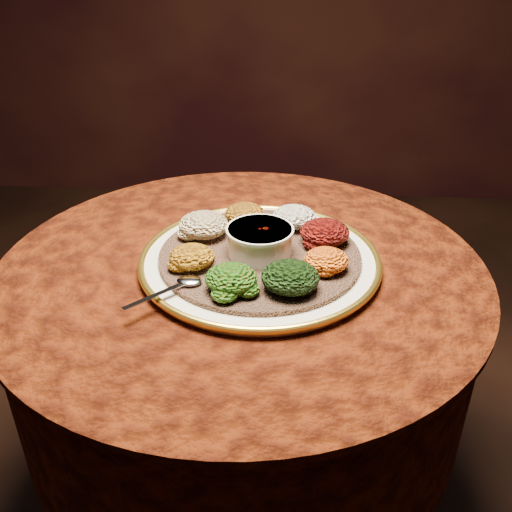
{
  "coord_description": "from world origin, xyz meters",
  "views": [
    {
      "loc": [
        0.09,
        -0.96,
        1.31
      ],
      "look_at": [
        0.03,
        -0.01,
        0.76
      ],
      "focal_mm": 40.0,
      "sensor_mm": 36.0,
      "label": 1
    }
  ],
  "objects": [
    {
      "name": "table",
      "position": [
        0.0,
        0.0,
        0.55
      ],
      "size": [
        0.96,
        0.96,
        0.73
      ],
      "color": "black",
      "rests_on": "ground"
    },
    {
      "name": "portion_kik",
      "position": [
        -0.09,
        -0.06,
        0.78
      ],
      "size": [
        0.08,
        0.08,
        0.04
      ],
      "primitive_type": "ellipsoid",
      "color": "#B97B10",
      "rests_on": "injera"
    },
    {
      "name": "portion_tikil",
      "position": [
        0.16,
        -0.06,
        0.78
      ],
      "size": [
        0.08,
        0.08,
        0.04
      ],
      "primitive_type": "ellipsoid",
      "color": "#B26B0E",
      "rests_on": "injera"
    },
    {
      "name": "portion_timatim",
      "position": [
        -0.08,
        0.06,
        0.79
      ],
      "size": [
        0.1,
        0.1,
        0.05
      ],
      "primitive_type": "ellipsoid",
      "color": "maroon",
      "rests_on": "injera"
    },
    {
      "name": "portion_kitfo",
      "position": [
        0.16,
        0.04,
        0.79
      ],
      "size": [
        0.1,
        0.09,
        0.05
      ],
      "primitive_type": "ellipsoid",
      "color": "black",
      "rests_on": "injera"
    },
    {
      "name": "injera",
      "position": [
        0.04,
        -0.01,
        0.76
      ],
      "size": [
        0.44,
        0.44,
        0.01
      ],
      "primitive_type": "cylinder",
      "rotation": [
        0.0,
        0.0,
        -0.13
      ],
      "color": "brown",
      "rests_on": "platter"
    },
    {
      "name": "portion_shiro",
      "position": [
        -0.0,
        0.12,
        0.78
      ],
      "size": [
        0.09,
        0.08,
        0.04
      ],
      "primitive_type": "ellipsoid",
      "color": "#924E11",
      "rests_on": "injera"
    },
    {
      "name": "platter",
      "position": [
        0.04,
        -0.01,
        0.75
      ],
      "size": [
        0.57,
        0.57,
        0.02
      ],
      "rotation": [
        0.0,
        0.0,
        -0.32
      ],
      "color": "silver",
      "rests_on": "table"
    },
    {
      "name": "portion_ayib",
      "position": [
        0.1,
        0.11,
        0.78
      ],
      "size": [
        0.09,
        0.09,
        0.04
      ],
      "primitive_type": "ellipsoid",
      "color": "white",
      "rests_on": "injera"
    },
    {
      "name": "stew_bowl",
      "position": [
        0.04,
        -0.01,
        0.79
      ],
      "size": [
        0.13,
        0.13,
        0.05
      ],
      "color": "white",
      "rests_on": "injera"
    },
    {
      "name": "portion_gomen",
      "position": [
        0.1,
        -0.13,
        0.79
      ],
      "size": [
        0.1,
        0.1,
        0.05
      ],
      "primitive_type": "ellipsoid",
      "color": "black",
      "rests_on": "injera"
    },
    {
      "name": "portion_mixveg",
      "position": [
        -0.0,
        -0.13,
        0.78
      ],
      "size": [
        0.09,
        0.09,
        0.04
      ],
      "primitive_type": "ellipsoid",
      "color": "#AA2D0B",
      "rests_on": "injera"
    },
    {
      "name": "spoon",
      "position": [
        -0.09,
        -0.13,
        0.77
      ],
      "size": [
        0.12,
        0.11,
        0.01
      ],
      "rotation": [
        0.0,
        0.0,
        -2.37
      ],
      "color": "silver",
      "rests_on": "injera"
    }
  ]
}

